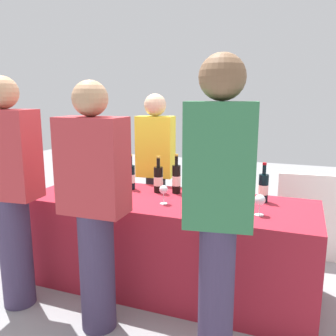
{
  "coord_description": "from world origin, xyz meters",
  "views": [
    {
      "loc": [
        0.95,
        -2.5,
        1.52
      ],
      "look_at": [
        0.0,
        0.0,
        0.98
      ],
      "focal_mm": 37.94,
      "sensor_mm": 36.0,
      "label": 1
    }
  ],
  "objects_px": {
    "wine_glass_2": "(164,190)",
    "wine_bottle_3": "(131,177)",
    "wine_bottle_5": "(177,179)",
    "menu_board": "(310,218)",
    "wine_bottle_6": "(208,185)",
    "guest_2": "(219,206)",
    "ice_bucket": "(89,181)",
    "guest_1": "(94,202)",
    "wine_glass_3": "(234,197)",
    "wine_glass_1": "(102,184)",
    "wine_bottle_2": "(104,175)",
    "wine_bottle_7": "(263,188)",
    "server_pouring": "(156,168)",
    "wine_bottle_1": "(89,175)",
    "wine_bottle_0": "(85,174)",
    "guest_0": "(10,187)",
    "wine_glass_4": "(260,200)",
    "wine_bottle_4": "(158,179)",
    "wine_glass_0": "(74,184)"
  },
  "relations": [
    {
      "from": "wine_glass_2",
      "to": "wine_bottle_3",
      "type": "bearing_deg",
      "value": 144.2
    },
    {
      "from": "wine_bottle_5",
      "to": "menu_board",
      "type": "bearing_deg",
      "value": 34.38
    },
    {
      "from": "wine_bottle_6",
      "to": "guest_2",
      "type": "bearing_deg",
      "value": -71.93
    },
    {
      "from": "ice_bucket",
      "to": "guest_1",
      "type": "xyz_separation_m",
      "value": [
        0.46,
        -0.64,
        0.05
      ]
    },
    {
      "from": "wine_glass_3",
      "to": "wine_glass_1",
      "type": "bearing_deg",
      "value": 178.49
    },
    {
      "from": "wine_bottle_6",
      "to": "wine_glass_2",
      "type": "distance_m",
      "value": 0.35
    },
    {
      "from": "wine_bottle_2",
      "to": "wine_bottle_3",
      "type": "height_order",
      "value": "wine_bottle_2"
    },
    {
      "from": "wine_bottle_6",
      "to": "wine_bottle_7",
      "type": "xyz_separation_m",
      "value": [
        0.41,
        0.11,
        -0.01
      ]
    },
    {
      "from": "server_pouring",
      "to": "wine_bottle_1",
      "type": "bearing_deg",
      "value": 47.17
    },
    {
      "from": "wine_bottle_6",
      "to": "guest_1",
      "type": "bearing_deg",
      "value": -125.71
    },
    {
      "from": "wine_bottle_6",
      "to": "server_pouring",
      "type": "distance_m",
      "value": 0.82
    },
    {
      "from": "wine_bottle_0",
      "to": "menu_board",
      "type": "relative_size",
      "value": 0.37
    },
    {
      "from": "guest_0",
      "to": "wine_glass_1",
      "type": "bearing_deg",
      "value": 48.89
    },
    {
      "from": "wine_glass_4",
      "to": "guest_0",
      "type": "relative_size",
      "value": 0.09
    },
    {
      "from": "wine_bottle_4",
      "to": "ice_bucket",
      "type": "xyz_separation_m",
      "value": [
        -0.56,
        -0.19,
        -0.02
      ]
    },
    {
      "from": "server_pouring",
      "to": "guest_0",
      "type": "relative_size",
      "value": 0.93
    },
    {
      "from": "wine_glass_0",
      "to": "guest_0",
      "type": "height_order",
      "value": "guest_0"
    },
    {
      "from": "wine_bottle_0",
      "to": "wine_bottle_3",
      "type": "bearing_deg",
      "value": 5.39
    },
    {
      "from": "wine_bottle_2",
      "to": "guest_0",
      "type": "distance_m",
      "value": 0.83
    },
    {
      "from": "wine_bottle_3",
      "to": "menu_board",
      "type": "height_order",
      "value": "wine_bottle_3"
    },
    {
      "from": "wine_glass_0",
      "to": "wine_glass_2",
      "type": "distance_m",
      "value": 0.78
    },
    {
      "from": "wine_bottle_4",
      "to": "guest_2",
      "type": "height_order",
      "value": "guest_2"
    },
    {
      "from": "wine_glass_0",
      "to": "wine_glass_3",
      "type": "height_order",
      "value": "wine_glass_3"
    },
    {
      "from": "wine_bottle_5",
      "to": "wine_bottle_6",
      "type": "distance_m",
      "value": 0.31
    },
    {
      "from": "wine_glass_2",
      "to": "wine_glass_4",
      "type": "distance_m",
      "value": 0.7
    },
    {
      "from": "wine_bottle_6",
      "to": "wine_glass_1",
      "type": "distance_m",
      "value": 0.86
    },
    {
      "from": "guest_0",
      "to": "wine_bottle_1",
      "type": "bearing_deg",
      "value": 69.64
    },
    {
      "from": "ice_bucket",
      "to": "wine_glass_2",
      "type": "bearing_deg",
      "value": -8.25
    },
    {
      "from": "server_pouring",
      "to": "wine_glass_3",
      "type": "bearing_deg",
      "value": 137.88
    },
    {
      "from": "wine_glass_0",
      "to": "guest_0",
      "type": "relative_size",
      "value": 0.08
    },
    {
      "from": "wine_bottle_0",
      "to": "wine_bottle_5",
      "type": "xyz_separation_m",
      "value": [
        0.86,
        0.06,
        0.01
      ]
    },
    {
      "from": "wine_bottle_0",
      "to": "ice_bucket",
      "type": "relative_size",
      "value": 1.35
    },
    {
      "from": "wine_bottle_3",
      "to": "wine_glass_2",
      "type": "height_order",
      "value": "wine_bottle_3"
    },
    {
      "from": "wine_bottle_2",
      "to": "wine_glass_2",
      "type": "height_order",
      "value": "wine_bottle_2"
    },
    {
      "from": "ice_bucket",
      "to": "menu_board",
      "type": "height_order",
      "value": "ice_bucket"
    },
    {
      "from": "wine_bottle_0",
      "to": "wine_bottle_6",
      "type": "xyz_separation_m",
      "value": [
        1.15,
        -0.05,
        0.01
      ]
    },
    {
      "from": "wine_bottle_6",
      "to": "wine_glass_4",
      "type": "height_order",
      "value": "wine_bottle_6"
    },
    {
      "from": "wine_bottle_3",
      "to": "wine_glass_3",
      "type": "height_order",
      "value": "wine_bottle_3"
    },
    {
      "from": "wine_glass_2",
      "to": "menu_board",
      "type": "distance_m",
      "value": 1.55
    },
    {
      "from": "wine_glass_1",
      "to": "guest_0",
      "type": "xyz_separation_m",
      "value": [
        -0.4,
        -0.56,
        0.07
      ]
    },
    {
      "from": "guest_1",
      "to": "menu_board",
      "type": "height_order",
      "value": "guest_1"
    },
    {
      "from": "wine_bottle_4",
      "to": "wine_bottle_7",
      "type": "relative_size",
      "value": 1.01
    },
    {
      "from": "wine_bottle_1",
      "to": "guest_1",
      "type": "xyz_separation_m",
      "value": [
        0.52,
        -0.74,
        0.02
      ]
    },
    {
      "from": "wine_glass_2",
      "to": "wine_glass_3",
      "type": "distance_m",
      "value": 0.52
    },
    {
      "from": "wine_glass_1",
      "to": "guest_1",
      "type": "height_order",
      "value": "guest_1"
    },
    {
      "from": "wine_bottle_1",
      "to": "wine_bottle_4",
      "type": "distance_m",
      "value": 0.62
    },
    {
      "from": "guest_1",
      "to": "wine_glass_3",
      "type": "bearing_deg",
      "value": 34.56
    },
    {
      "from": "wine_glass_0",
      "to": "wine_bottle_6",
      "type": "bearing_deg",
      "value": 12.22
    },
    {
      "from": "wine_bottle_4",
      "to": "wine_glass_1",
      "type": "distance_m",
      "value": 0.47
    },
    {
      "from": "wine_bottle_4",
      "to": "guest_1",
      "type": "xyz_separation_m",
      "value": [
        -0.1,
        -0.83,
        0.03
      ]
    }
  ]
}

